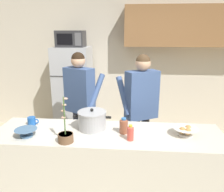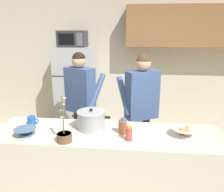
# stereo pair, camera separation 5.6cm
# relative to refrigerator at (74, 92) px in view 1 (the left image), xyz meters

# --- Properties ---
(back_wall_unit) EXTENTS (6.00, 0.48, 2.60)m
(back_wall_unit) POSITION_rel_refrigerator_xyz_m (1.10, 0.40, 0.62)
(back_wall_unit) COLOR beige
(back_wall_unit) RESTS_ON ground
(kitchen_island) EXTENTS (2.46, 0.68, 0.92)m
(kitchen_island) POSITION_rel_refrigerator_xyz_m (0.84, -1.85, -0.38)
(kitchen_island) COLOR silver
(kitchen_island) RESTS_ON ground
(refrigerator) EXTENTS (0.64, 0.68, 1.69)m
(refrigerator) POSITION_rel_refrigerator_xyz_m (0.00, 0.00, 0.00)
(refrigerator) COLOR #B7BABF
(refrigerator) RESTS_ON ground
(microwave) EXTENTS (0.48, 0.37, 0.28)m
(microwave) POSITION_rel_refrigerator_xyz_m (0.00, -0.02, 0.98)
(microwave) COLOR #2D2D30
(microwave) RESTS_ON refrigerator
(person_near_pot) EXTENTS (0.63, 0.58, 1.68)m
(person_near_pot) POSITION_rel_refrigerator_xyz_m (0.34, -0.94, 0.21)
(person_near_pot) COLOR #33384C
(person_near_pot) RESTS_ON ground
(person_by_sink) EXTENTS (0.63, 0.58, 1.68)m
(person_by_sink) POSITION_rel_refrigerator_xyz_m (1.21, -1.10, 0.21)
(person_by_sink) COLOR black
(person_by_sink) RESTS_ON ground
(cooking_pot) EXTENTS (0.42, 0.31, 0.24)m
(cooking_pot) POSITION_rel_refrigerator_xyz_m (0.66, -1.76, 0.18)
(cooking_pot) COLOR #ADAFB5
(cooking_pot) RESTS_ON kitchen_island
(coffee_mug) EXTENTS (0.13, 0.09, 0.10)m
(coffee_mug) POSITION_rel_refrigerator_xyz_m (-0.05, -1.72, 0.12)
(coffee_mug) COLOR #1E59B2
(coffee_mug) RESTS_ON kitchen_island
(bread_bowl) EXTENTS (0.26, 0.26, 0.10)m
(bread_bowl) POSITION_rel_refrigerator_xyz_m (1.65, -1.84, 0.13)
(bread_bowl) COLOR white
(bread_bowl) RESTS_ON kitchen_island
(empty_bowl) EXTENTS (0.23, 0.23, 0.08)m
(empty_bowl) POSITION_rel_refrigerator_xyz_m (0.01, -2.01, 0.12)
(empty_bowl) COLOR #4C7299
(empty_bowl) RESTS_ON kitchen_island
(bottle_near_edge) EXTENTS (0.09, 0.09, 0.17)m
(bottle_near_edge) POSITION_rel_refrigerator_xyz_m (1.01, -1.84, 0.16)
(bottle_near_edge) COLOR brown
(bottle_near_edge) RESTS_ON kitchen_island
(bottle_mid_counter) EXTENTS (0.07, 0.07, 0.16)m
(bottle_mid_counter) POSITION_rel_refrigerator_xyz_m (1.08, -1.99, 0.16)
(bottle_mid_counter) COLOR #D84C3F
(bottle_mid_counter) RESTS_ON kitchen_island
(potted_orchid) EXTENTS (0.15, 0.15, 0.46)m
(potted_orchid) POSITION_rel_refrigerator_xyz_m (0.45, -2.09, 0.14)
(potted_orchid) COLOR brown
(potted_orchid) RESTS_ON kitchen_island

